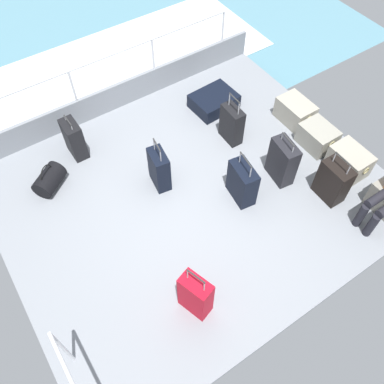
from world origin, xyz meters
The scene contains 17 objects.
ground_plane centered at (0.00, 0.00, -0.03)m, with size 4.40×5.20×0.06m, color gray.
gunwale_port centered at (-2.17, 0.00, 0.23)m, with size 0.06×5.20×0.45m, color gray.
railing_port centered at (-2.17, 0.00, 0.78)m, with size 0.04×4.20×1.02m.
stair_rail_starboard centered at (1.60, -2.35, 0.65)m, with size 0.94×0.04×0.97m.
sea_wake centered at (-3.60, 0.00, -0.34)m, with size 12.00×12.00×0.01m.
cargo_crate_0 centered at (-0.30, 2.18, 0.18)m, with size 0.61×0.40×0.37m.
cargo_crate_1 centered at (0.30, 2.10, 0.18)m, with size 0.56×0.41×0.35m.
cargo_crate_2 centered at (0.92, 2.13, 0.19)m, with size 0.60×0.40×0.38m.
suitcase_0 centered at (0.42, 0.54, 0.30)m, with size 0.48×0.30×0.79m.
suitcase_1 centered at (-0.40, -0.29, 0.31)m, with size 0.40×0.26×0.82m.
suitcase_2 centered at (-1.27, 1.28, 0.12)m, with size 0.59×0.73×0.25m.
suitcase_3 centered at (0.46, 1.22, 0.34)m, with size 0.46×0.28×0.79m.
suitcase_4 centered at (-1.60, -1.04, 0.30)m, with size 0.38×0.22×0.69m.
suitcase_5 centered at (-0.54, 1.08, 0.31)m, with size 0.39×0.21×0.83m.
suitcase_6 centered at (1.10, 1.57, 0.31)m, with size 0.43×0.27×0.79m.
suitcase_7 centered at (1.40, -0.89, 0.33)m, with size 0.41×0.31×0.86m.
duffel_bag centered at (-1.22, -1.62, 0.15)m, with size 0.51×0.54×0.43m.
Camera 1 is at (2.79, -1.87, 4.73)m, focal length 38.01 mm.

